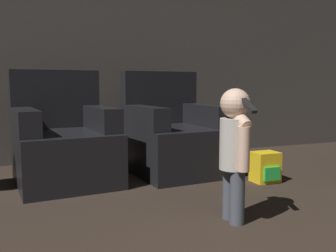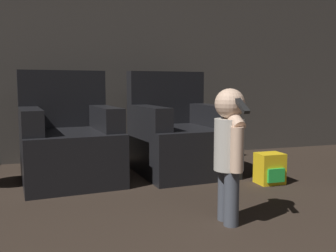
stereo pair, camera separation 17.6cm
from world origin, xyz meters
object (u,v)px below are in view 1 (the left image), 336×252
armchair_right (173,137)px  person_toddler (235,144)px  toy_backpack (265,167)px  armchair_left (64,143)px

armchair_right → person_toddler: size_ratio=1.19×
armchair_right → toy_backpack: (0.58, -0.65, -0.20)m
person_toddler → toy_backpack: person_toddler is taller
armchair_left → armchair_right: bearing=-5.3°
armchair_left → person_toddler: armchair_left is taller
person_toddler → toy_backpack: bearing=137.7°
toy_backpack → person_toddler: bearing=-136.4°
person_toddler → toy_backpack: 1.09m
person_toddler → armchair_left: bearing=-144.2°
armchair_left → person_toddler: (0.85, -1.36, 0.15)m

